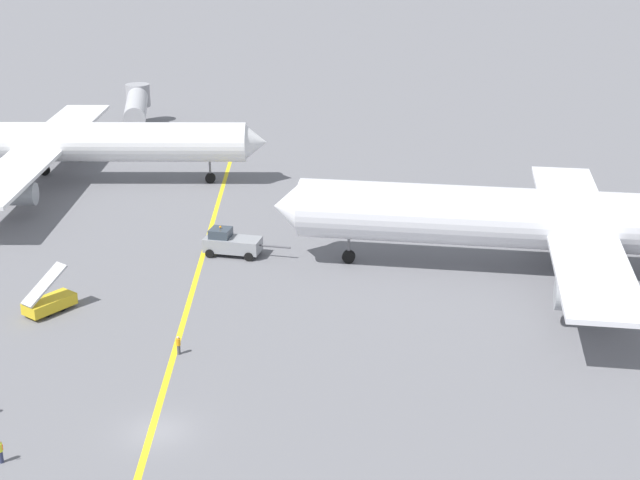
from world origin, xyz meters
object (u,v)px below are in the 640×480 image
at_px(airliner_being_pushed, 559,221).
at_px(gse_stair_truck_yellow, 49,301).
at_px(pushback_tug, 231,243).
at_px(ground_crew_marshaller_foreground, 178,345).
at_px(airliner_at_gate_left, 55,143).
at_px(jet_bridge, 137,104).
at_px(ground_crew_wing_walker_right, 0,451).

bearing_deg(airliner_being_pushed, gse_stair_truck_yellow, -175.05).
xyz_separation_m(airliner_being_pushed, pushback_tug, (-30.81, 8.20, -4.19)).
xyz_separation_m(airliner_being_pushed, ground_crew_marshaller_foreground, (-35.07, -13.02, -4.67)).
bearing_deg(pushback_tug, gse_stair_truck_yellow, -142.35).
bearing_deg(airliner_at_gate_left, airliner_being_pushed, -33.98).
bearing_deg(jet_bridge, ground_crew_marshaller_foreground, -82.50).
relative_size(ground_crew_marshaller_foreground, ground_crew_wing_walker_right, 0.95).
distance_m(ground_crew_marshaller_foreground, ground_crew_wing_walker_right, 17.45).
xyz_separation_m(airliner_being_pushed, ground_crew_wing_walker_right, (-45.65, -26.90, -4.62)).
bearing_deg(gse_stair_truck_yellow, jet_bridge, 88.45).
bearing_deg(ground_crew_marshaller_foreground, airliner_being_pushed, 20.37).
relative_size(airliner_at_gate_left, airliner_being_pushed, 0.98).
bearing_deg(ground_crew_wing_walker_right, pushback_tug, 67.08).
relative_size(ground_crew_marshaller_foreground, jet_bridge, 0.08).
height_order(ground_crew_wing_walker_right, jet_bridge, jet_bridge).
xyz_separation_m(airliner_being_pushed, jet_bridge, (-44.90, 61.61, -1.04)).
bearing_deg(ground_crew_wing_walker_right, gse_stair_truck_yellow, 92.56).
bearing_deg(pushback_tug, ground_crew_wing_walker_right, -112.92).
bearing_deg(airliner_being_pushed, ground_crew_wing_walker_right, -149.49).
height_order(airliner_at_gate_left, jet_bridge, airliner_at_gate_left).
bearing_deg(ground_crew_marshaller_foreground, gse_stair_truck_yellow, 142.25).
xyz_separation_m(airliner_at_gate_left, ground_crew_marshaller_foreground, (17.50, -48.45, -4.41)).
distance_m(airliner_at_gate_left, jet_bridge, 27.30).
relative_size(pushback_tug, gse_stair_truck_yellow, 1.90).
bearing_deg(gse_stair_truck_yellow, pushback_tug, 37.65).
xyz_separation_m(pushback_tug, gse_stair_truck_yellow, (-15.86, -12.24, -0.26)).
distance_m(gse_stair_truck_yellow, ground_crew_marshaller_foreground, 14.68).
bearing_deg(airliner_being_pushed, airliner_at_gate_left, 146.02).
distance_m(pushback_tug, jet_bridge, 55.33).
xyz_separation_m(ground_crew_wing_walker_right, jet_bridge, (0.76, 88.51, 3.58)).
bearing_deg(gse_stair_truck_yellow, airliner_being_pushed, 4.95).
height_order(airliner_at_gate_left, ground_crew_marshaller_foreground, airliner_at_gate_left).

